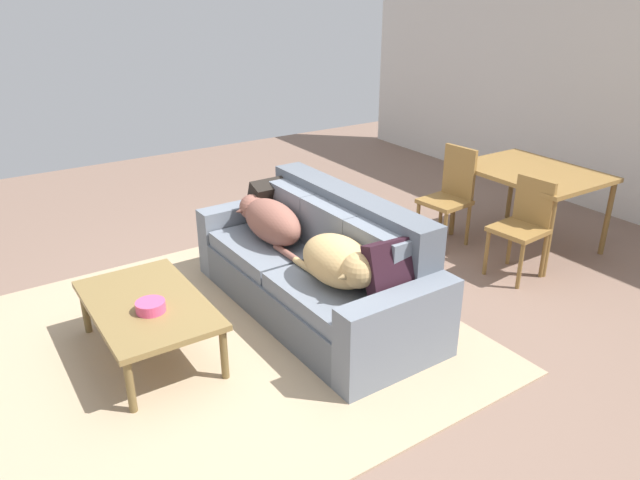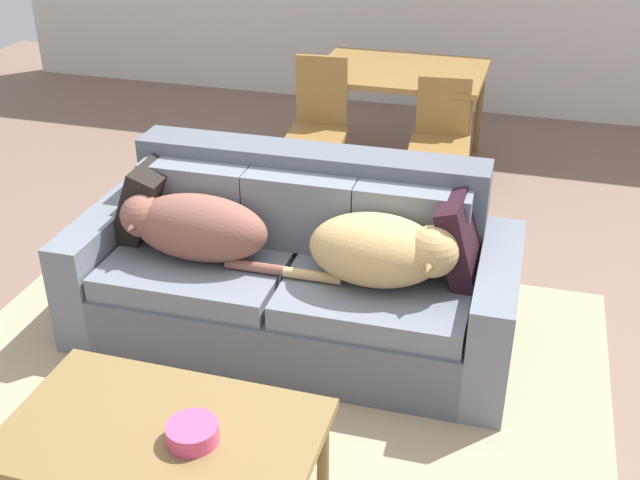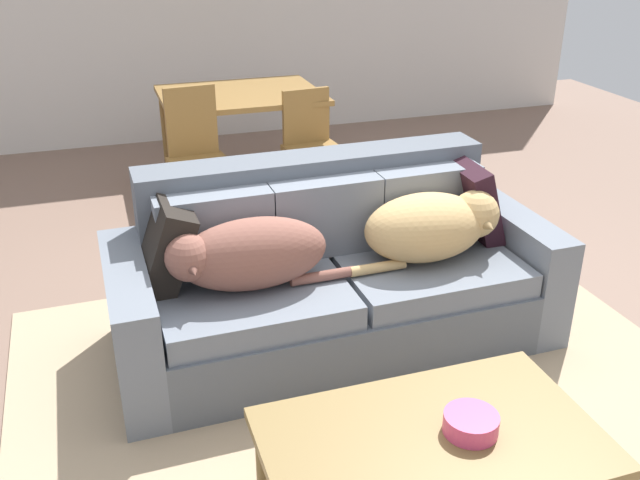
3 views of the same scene
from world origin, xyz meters
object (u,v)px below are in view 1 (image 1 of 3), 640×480
object	(u,v)px
couch	(320,268)
bowl_on_coffee_table	(151,306)
throw_pillow_by_left_arm	(271,202)
dining_chair_near_right	(524,223)
dining_table	(533,177)
dining_chair_near_left	(450,192)
throw_pillow_by_right_arm	(395,271)
coffee_table	(147,307)
dog_on_right_cushion	(340,262)
dog_on_left_cushion	(270,220)

from	to	relation	value
couch	bowl_on_coffee_table	distance (m)	1.34
couch	throw_pillow_by_left_arm	world-z (taller)	couch
couch	dining_chair_near_right	xyz separation A→B (m)	(0.46, 1.78, 0.14)
dining_table	dining_chair_near_left	size ratio (longest dim) A/B	1.30
throw_pillow_by_right_arm	dining_table	world-z (taller)	throw_pillow_by_right_arm
throw_pillow_by_left_arm	dining_chair_near_left	world-z (taller)	dining_chair_near_left
bowl_on_coffee_table	dining_table	distance (m)	3.70
coffee_table	dining_chair_near_left	bearing A→B (deg)	95.57
dog_on_right_cushion	dining_chair_near_right	xyz separation A→B (m)	(-0.02, 1.93, -0.15)
dining_table	dining_chair_near_left	distance (m)	0.77
dining_table	dining_chair_near_right	xyz separation A→B (m)	(0.40, -0.57, -0.20)
dining_chair_near_left	dining_chair_near_right	world-z (taller)	dining_chair_near_left
dog_on_left_cushion	dining_chair_near_right	bearing A→B (deg)	63.68
throw_pillow_by_left_arm	dining_chair_near_left	distance (m)	1.77
throw_pillow_by_left_arm	dog_on_left_cushion	bearing A→B (deg)	-31.03
dining_chair_near_left	dining_chair_near_right	xyz separation A→B (m)	(0.85, 0.03, -0.03)
dining_chair_near_left	coffee_table	bearing A→B (deg)	-90.05
throw_pillow_by_right_arm	dining_chair_near_right	distance (m)	1.76
throw_pillow_by_left_arm	dining_chair_near_left	bearing A→B (deg)	76.25
couch	bowl_on_coffee_table	world-z (taller)	couch
throw_pillow_by_left_arm	coffee_table	distance (m)	1.56
dog_on_left_cushion	couch	bearing A→B (deg)	18.98
dog_on_right_cushion	dining_table	world-z (taller)	dog_on_right_cushion
bowl_on_coffee_table	dining_chair_near_left	xyz separation A→B (m)	(-0.43, 3.09, 0.06)
bowl_on_coffee_table	coffee_table	bearing A→B (deg)	173.83
throw_pillow_by_right_arm	throw_pillow_by_left_arm	bearing A→B (deg)	-179.09
dog_on_left_cushion	coffee_table	bearing A→B (deg)	-72.73
couch	dog_on_left_cushion	distance (m)	0.57
throw_pillow_by_right_arm	couch	bearing A→B (deg)	-175.62
bowl_on_coffee_table	dining_table	size ratio (longest dim) A/B	0.16
coffee_table	dining_chair_near_left	distance (m)	3.09
couch	dog_on_right_cushion	size ratio (longest dim) A/B	2.74
dining_table	dining_chair_near_right	size ratio (longest dim) A/B	1.43
dog_on_right_cushion	throw_pillow_by_left_arm	distance (m)	1.30
throw_pillow_by_left_arm	throw_pillow_by_right_arm	size ratio (longest dim) A/B	0.97
couch	dining_chair_near_left	size ratio (longest dim) A/B	2.34
dog_on_right_cushion	throw_pillow_by_right_arm	bearing A→B (deg)	31.19
throw_pillow_by_left_arm	throw_pillow_by_right_arm	world-z (taller)	throw_pillow_by_right_arm
dog_on_right_cushion	dining_chair_near_right	bearing A→B (deg)	89.61
dog_on_right_cushion	dining_chair_near_right	world-z (taller)	dining_chair_near_right
bowl_on_coffee_table	dining_chair_near_right	distance (m)	3.15
throw_pillow_by_right_arm	dining_chair_near_right	size ratio (longest dim) A/B	0.49
dining_table	bowl_on_coffee_table	bearing A→B (deg)	-90.22
dog_on_right_cushion	dining_chair_near_right	distance (m)	1.93
dining_table	dining_chair_near_left	bearing A→B (deg)	-126.82
couch	bowl_on_coffee_table	size ratio (longest dim) A/B	11.56
throw_pillow_by_right_arm	bowl_on_coffee_table	world-z (taller)	throw_pillow_by_right_arm
dining_chair_near_left	dining_chair_near_right	bearing A→B (deg)	-3.58
bowl_on_coffee_table	dining_chair_near_left	world-z (taller)	dining_chair_near_left
coffee_table	dining_chair_near_right	bearing A→B (deg)	79.99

